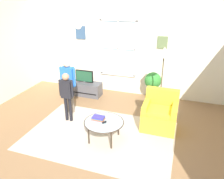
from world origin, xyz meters
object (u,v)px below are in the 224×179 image
Objects in this scene: person_blue_shirt at (68,80)px; book_stack at (98,118)px; floor_lamp at (164,59)px; coffee_table at (104,123)px; tv_stand at (85,89)px; remote_near_books at (105,122)px; person_black_shirt at (67,92)px; cup at (108,122)px; potted_plant_by_window at (153,83)px; armchair at (160,114)px; television at (84,76)px.

book_stack is at bearing -35.54° from person_blue_shirt.
coffee_table is at bearing -123.99° from floor_lamp.
tv_stand is 7.24× the size of remote_near_books.
person_black_shirt is at bearing 157.71° from coffee_table.
cup is at bearing -26.48° from remote_near_books.
cup is 2.35m from potted_plant_by_window.
person_black_shirt reaches higher than coffee_table.
person_blue_shirt reaches higher than tv_stand.
person_black_shirt is at bearing -168.68° from armchair.
potted_plant_by_window is 1.25m from floor_lamp.
book_stack is at bearing 159.26° from remote_near_books.
coffee_table is 2.04m from floor_lamp.
television is at bearing -172.82° from potted_plant_by_window.
television is 6.11× the size of cup.
floor_lamp reaches higher than tv_stand.
floor_lamp is (1.11, 1.39, 1.02)m from book_stack.
cup is 0.65× the size of remote_near_books.
potted_plant_by_window reaches higher than coffee_table.
cup is at bearing -119.46° from floor_lamp.
person_blue_shirt is at bearing -85.02° from television.
tv_stand is 11.10× the size of cup.
cup is at bearing -26.57° from coffee_table.
person_black_shirt reaches higher than armchair.
remote_near_books is (0.03, -0.02, 0.03)m from coffee_table.
remote_near_books is 2.33m from potted_plant_by_window.
tv_stand is 1.65m from person_black_shirt.
television is 0.31× the size of floor_lamp.
person_blue_shirt is at bearing 146.04° from coffee_table.
person_black_shirt is (0.28, -1.52, 0.16)m from television.
television is 0.45× the size of person_black_shirt.
potted_plant_by_window is at bearing 35.30° from person_blue_shirt.
tv_stand is 0.71× the size of person_blue_shirt.
book_stack is at bearing -110.13° from potted_plant_by_window.
tv_stand is 3.83× the size of book_stack.
remote_near_books is at bearing -20.74° from book_stack.
tv_stand is at bearing 100.23° from person_black_shirt.
person_black_shirt reaches higher than book_stack.
book_stack is at bearing 160.75° from coffee_table.
remote_near_books is at bearing -138.53° from armchair.
remote_near_books is 0.16× the size of potted_plant_by_window.
person_blue_shirt is 2.39m from floor_lamp.
television reaches higher than remote_near_books.
person_black_shirt is 0.69× the size of floor_lamp.
coffee_table is 6.02× the size of remote_near_books.
floor_lamp is (2.34, -0.54, 0.87)m from television.
coffee_table is 0.68× the size of person_black_shirt.
person_blue_shirt reaches higher than potted_plant_by_window.
floor_lamp reaches higher than person_blue_shirt.
potted_plant_by_window is at bearing 69.87° from book_stack.
book_stack is 0.19m from remote_near_books.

